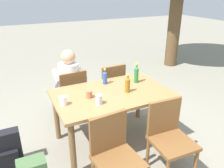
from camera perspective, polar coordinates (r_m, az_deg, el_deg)
name	(u,v)px	position (r m, az deg, el deg)	size (l,w,h in m)	color
ground_plane	(112,140)	(3.33, 0.00, -14.01)	(24.00, 24.00, 0.00)	gray
dining_table	(112,99)	(2.97, 0.00, -3.82)	(1.51, 0.93, 0.76)	#A37547
chair_far_left	(72,93)	(3.59, -10.17, -2.25)	(0.47, 0.47, 0.87)	brown
chair_near_right	(169,134)	(2.68, 14.20, -12.29)	(0.46, 0.46, 0.87)	brown
chair_far_right	(110,85)	(3.81, -0.40, -0.37)	(0.46, 0.46, 0.87)	brown
chair_near_left	(114,152)	(2.37, 0.59, -16.95)	(0.48, 0.48, 0.87)	brown
person_in_white_shirt	(69,81)	(3.62, -10.93, 0.79)	(0.47, 0.61, 1.18)	white
bottle_green	(136,74)	(3.21, 6.18, 2.46)	(0.06, 0.06, 0.29)	#287A38
bottle_blue	(105,77)	(3.16, -1.81, 1.69)	(0.06, 0.06, 0.22)	#2D56A3
bottle_amber	(128,84)	(2.91, 3.97, -0.11)	(0.06, 0.06, 0.25)	#996019
cup_glass	(99,100)	(2.63, -3.34, -3.97)	(0.08, 0.08, 0.12)	silver
cup_terracotta	(89,94)	(2.79, -5.81, -2.60)	(0.08, 0.08, 0.09)	#BC6B47
cup_white	(63,101)	(2.67, -12.25, -4.18)	(0.08, 0.08, 0.11)	white
backpack_by_near_side	(8,150)	(3.06, -24.92, -14.96)	(0.32, 0.20, 0.48)	black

